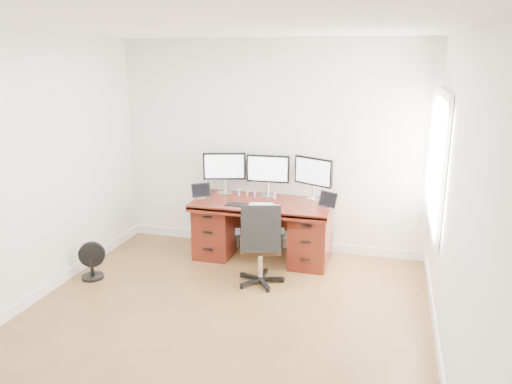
% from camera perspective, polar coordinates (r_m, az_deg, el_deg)
% --- Properties ---
extents(ground, '(4.50, 4.50, 0.00)m').
position_cam_1_polar(ground, '(4.85, -4.88, -15.51)').
color(ground, brown).
rests_on(ground, ground).
extents(back_wall, '(4.00, 0.10, 2.70)m').
position_cam_1_polar(back_wall, '(6.43, 1.78, 5.15)').
color(back_wall, white).
rests_on(back_wall, ground).
extents(right_wall, '(0.10, 4.50, 2.70)m').
position_cam_1_polar(right_wall, '(4.19, 21.81, -1.41)').
color(right_wall, white).
rests_on(right_wall, ground).
extents(desk, '(1.70, 0.80, 0.75)m').
position_cam_1_polar(desk, '(6.27, 0.80, -4.07)').
color(desk, '#521910').
rests_on(desk, ground).
extents(office_chair, '(0.64, 0.64, 0.97)m').
position_cam_1_polar(office_chair, '(5.57, 0.50, -7.56)').
color(office_chair, black).
rests_on(office_chair, ground).
extents(floor_fan, '(0.30, 0.25, 0.44)m').
position_cam_1_polar(floor_fan, '(6.06, -18.30, -7.52)').
color(floor_fan, black).
rests_on(floor_fan, ground).
extents(monitor_left, '(0.54, 0.19, 0.53)m').
position_cam_1_polar(monitor_left, '(6.47, -3.62, 2.80)').
color(monitor_left, silver).
rests_on(monitor_left, desk).
extents(monitor_center, '(0.55, 0.15, 0.53)m').
position_cam_1_polar(monitor_center, '(6.30, 1.37, 2.50)').
color(monitor_center, silver).
rests_on(monitor_center, desk).
extents(monitor_right, '(0.51, 0.28, 0.53)m').
position_cam_1_polar(monitor_right, '(6.19, 6.58, 2.17)').
color(monitor_right, silver).
rests_on(monitor_right, desk).
extents(tablet_left, '(0.23, 0.20, 0.19)m').
position_cam_1_polar(tablet_left, '(6.31, -6.33, 0.07)').
color(tablet_left, silver).
rests_on(tablet_left, desk).
extents(tablet_right, '(0.24, 0.18, 0.19)m').
position_cam_1_polar(tablet_right, '(5.92, 8.21, -1.00)').
color(tablet_right, silver).
rests_on(tablet_right, desk).
extents(keyboard, '(0.30, 0.17, 0.01)m').
position_cam_1_polar(keyboard, '(5.99, 0.60, -1.44)').
color(keyboard, silver).
rests_on(keyboard, desk).
extents(trackpad, '(0.12, 0.12, 0.01)m').
position_cam_1_polar(trackpad, '(5.94, 2.15, -1.62)').
color(trackpad, '#B5B7BC').
rests_on(trackpad, desk).
extents(drawing_tablet, '(0.24, 0.16, 0.01)m').
position_cam_1_polar(drawing_tablet, '(6.01, -2.34, -1.42)').
color(drawing_tablet, black).
rests_on(drawing_tablet, desk).
extents(phone, '(0.13, 0.10, 0.01)m').
position_cam_1_polar(phone, '(6.08, 0.94, -1.19)').
color(phone, black).
rests_on(phone, desk).
extents(figurine_blue, '(0.04, 0.04, 0.09)m').
position_cam_1_polar(figurine_blue, '(6.35, -1.96, -0.05)').
color(figurine_blue, '#6275F4').
rests_on(figurine_blue, desk).
extents(figurine_brown, '(0.04, 0.04, 0.09)m').
position_cam_1_polar(figurine_brown, '(6.32, -1.02, -0.11)').
color(figurine_brown, '#976E4D').
rests_on(figurine_brown, desk).
extents(figurine_purple, '(0.04, 0.04, 0.09)m').
position_cam_1_polar(figurine_purple, '(6.30, -0.15, -0.18)').
color(figurine_purple, '#7952CE').
rests_on(figurine_purple, desk).
extents(figurine_pink, '(0.04, 0.04, 0.09)m').
position_cam_1_polar(figurine_pink, '(6.24, 2.16, -0.35)').
color(figurine_pink, pink).
rests_on(figurine_pink, desk).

